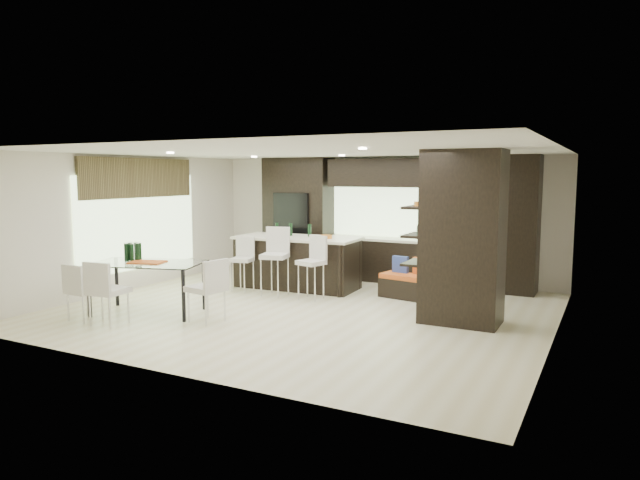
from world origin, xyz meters
The scene contains 22 objects.
ground centered at (0.00, 0.00, 0.00)m, with size 8.00×8.00×0.00m, color beige.
back_wall centered at (0.00, 3.50, 1.35)m, with size 8.00×0.02×2.70m, color silver.
left_wall centered at (-4.00, 0.00, 1.35)m, with size 0.02×7.00×2.70m, color silver.
right_wall centered at (4.00, 0.00, 1.35)m, with size 0.02×7.00×2.70m, color silver.
ceiling centered at (0.00, 0.00, 2.70)m, with size 8.00×7.00×0.02m, color white.
window_left centered at (-3.96, 0.20, 1.35)m, with size 0.04×3.20×1.90m, color #B2D199.
window_back centered at (0.60, 3.46, 1.55)m, with size 3.40×0.04×1.20m, color #B2D199.
stone_accent centered at (-3.93, 0.20, 2.25)m, with size 0.08×3.00×0.80m, color brown.
ceiling_spots centered at (0.00, 0.25, 2.68)m, with size 4.00×3.00×0.02m, color white.
back_cabinetry centered at (0.50, 3.17, 1.35)m, with size 6.80×0.68×2.70m, color black.
refrigerator centered at (-1.90, 3.12, 0.95)m, with size 0.90×0.68×1.90m, color black.
partition_column centered at (2.60, 0.40, 1.35)m, with size 1.20×0.80×2.70m, color black.
kitchen_island centered at (-1.06, 1.64, 0.53)m, with size 2.54×1.09×1.06m, color black.
stool_left centered at (-1.84, 0.79, 0.44)m, with size 0.39×0.39×0.88m, color silver.
stool_mid centered at (-1.06, 0.75, 0.53)m, with size 0.47×0.47×1.06m, color silver.
stool_right centered at (-0.28, 0.78, 0.48)m, with size 0.42×0.42×0.96m, color silver.
bench centered at (1.36, 1.68, 0.23)m, with size 1.18×0.45×0.45m, color black.
floor_vase centered at (2.30, 0.35, 0.64)m, with size 0.47×0.47×1.27m, color #414E38, non-canonical shape.
dining_table centered at (-2.20, -1.41, 0.43)m, with size 1.79×1.01×0.86m, color white.
chair_near centered at (-2.20, -2.25, 0.47)m, with size 0.50×0.50×0.93m, color silver.
chair_far centered at (-2.76, -2.23, 0.42)m, with size 0.46×0.46×0.85m, color silver.
chair_end centered at (-0.97, -1.41, 0.47)m, with size 0.50×0.50×0.93m, color silver.
Camera 1 is at (4.67, -8.41, 2.33)m, focal length 32.00 mm.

